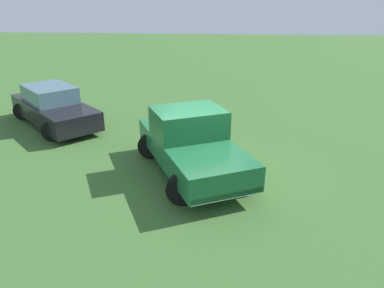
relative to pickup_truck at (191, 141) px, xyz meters
name	(u,v)px	position (x,y,z in m)	size (l,w,h in m)	color
ground_plane	(202,171)	(0.31, 0.10, -0.94)	(80.00, 80.00, 0.00)	#3D662D
pickup_truck	(191,141)	(0.00, 0.00, 0.00)	(3.65, 4.92, 1.82)	black
sedan_near	(53,107)	(-5.58, 3.68, -0.24)	(4.54, 4.54, 1.50)	black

